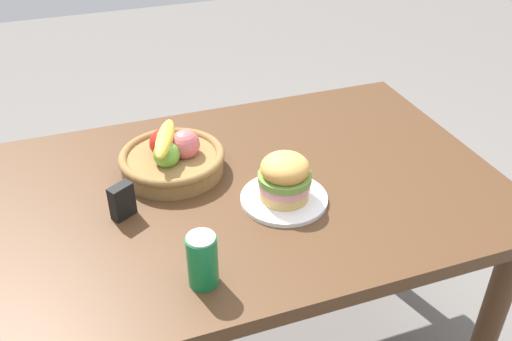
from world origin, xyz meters
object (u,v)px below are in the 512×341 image
Objects in this scene: plate at (284,199)px; sandwich at (285,177)px; napkin_holder at (122,201)px; soda_can at (202,260)px; fruit_basket at (172,157)px.

plate is 1.64× the size of sandwich.
napkin_holder is (-0.40, 0.07, 0.04)m from plate.
soda_can is 0.31m from napkin_holder.
plate is 1.78× the size of soda_can.
soda_can is at bearing -141.93° from plate.
fruit_basket is at bearing 136.09° from sandwich.
soda_can is at bearing -141.93° from sandwich.
sandwich is 1.52× the size of napkin_holder.
sandwich is 0.47× the size of fruit_basket.
sandwich is at bearing -43.91° from fruit_basket.
sandwich is at bearing -42.06° from napkin_holder.
sandwich reaches higher than soda_can.
fruit_basket reaches higher than plate.
sandwich is 0.33m from fruit_basket.
fruit_basket is (-0.24, 0.23, 0.04)m from plate.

